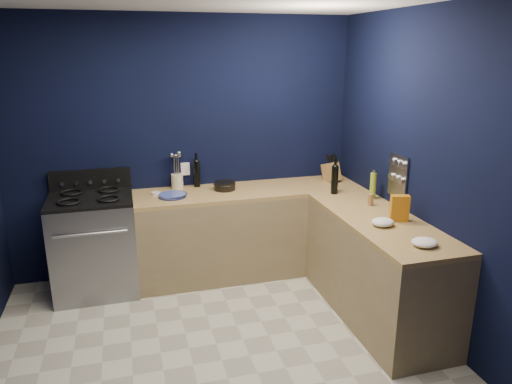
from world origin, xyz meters
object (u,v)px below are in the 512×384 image
object	(u,v)px
utensil_crock	(177,181)
gas_range	(95,246)
plate_stack	(172,195)
crouton_bag	(399,208)
knife_block	(331,172)

from	to	relation	value
utensil_crock	gas_range	bearing A→B (deg)	-163.72
plate_stack	crouton_bag	bearing A→B (deg)	-34.15
gas_range	knife_block	bearing A→B (deg)	1.96
gas_range	crouton_bag	bearing A→B (deg)	-26.13
gas_range	crouton_bag	xyz separation A→B (m)	(2.48, -1.22, 0.55)
utensil_crock	knife_block	world-z (taller)	knife_block
crouton_bag	utensil_crock	bearing A→B (deg)	155.68
plate_stack	crouton_bag	world-z (taller)	crouton_bag
crouton_bag	knife_block	bearing A→B (deg)	108.34
gas_range	utensil_crock	xyz separation A→B (m)	(0.84, 0.24, 0.51)
utensil_crock	crouton_bag	size ratio (longest dim) A/B	0.68
knife_block	crouton_bag	distance (m)	1.30
gas_range	knife_block	world-z (taller)	knife_block
gas_range	knife_block	size ratio (longest dim) A/B	4.69
utensil_crock	crouton_bag	world-z (taller)	crouton_bag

